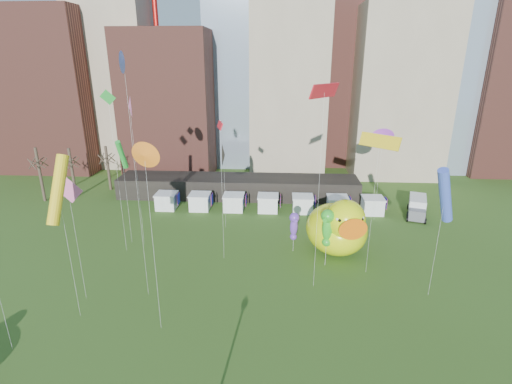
# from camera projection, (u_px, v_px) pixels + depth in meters

# --- Properties ---
(skyline) EXTENTS (101.00, 23.00, 68.00)m
(skyline) POSITION_uv_depth(u_px,v_px,m) (280.00, 56.00, 72.85)
(skyline) COLOR brown
(skyline) RESTS_ON ground
(pavilion) EXTENTS (38.00, 6.00, 3.20)m
(pavilion) POSITION_uv_depth(u_px,v_px,m) (238.00, 187.00, 61.77)
(pavilion) COLOR black
(pavilion) RESTS_ON ground
(vendor_tents) EXTENTS (33.24, 2.80, 2.40)m
(vendor_tents) POSITION_uv_depth(u_px,v_px,m) (268.00, 204.00, 55.99)
(vendor_tents) COLOR white
(vendor_tents) RESTS_ON ground
(bare_trees) EXTENTS (8.44, 6.44, 8.50)m
(bare_trees) POSITION_uv_depth(u_px,v_px,m) (73.00, 172.00, 61.11)
(bare_trees) COLOR #382B21
(bare_trees) RESTS_ON ground
(big_duck) EXTENTS (8.14, 9.90, 7.15)m
(big_duck) POSITION_uv_depth(u_px,v_px,m) (338.00, 227.00, 43.02)
(big_duck) COLOR #DEF10C
(big_duck) RESTS_ON ground
(small_duck) EXTENTS (3.70, 4.07, 2.84)m
(small_duck) POSITION_uv_depth(u_px,v_px,m) (337.00, 242.00, 43.96)
(small_duck) COLOR white
(small_duck) RESTS_ON ground
(seahorse_green) EXTENTS (1.82, 2.04, 6.48)m
(seahorse_green) POSITION_uv_depth(u_px,v_px,m) (328.00, 225.00, 39.92)
(seahorse_green) COLOR silver
(seahorse_green) RESTS_ON ground
(seahorse_purple) EXTENTS (1.28, 1.52, 4.83)m
(seahorse_purple) POSITION_uv_depth(u_px,v_px,m) (294.00, 224.00, 43.35)
(seahorse_purple) COLOR silver
(seahorse_purple) RESTS_ON ground
(box_truck) EXTENTS (3.89, 6.36, 2.54)m
(box_truck) POSITION_uv_depth(u_px,v_px,m) (417.00, 206.00, 54.35)
(box_truck) COLOR silver
(box_truck) RESTS_ON ground
(kite_0) EXTENTS (2.76, 3.35, 19.19)m
(kite_0) POSITION_uv_depth(u_px,v_px,m) (324.00, 92.00, 31.57)
(kite_0) COLOR silver
(kite_0) RESTS_ON ground
(kite_1) EXTENTS (1.05, 2.12, 17.34)m
(kite_1) POSITION_uv_depth(u_px,v_px,m) (130.00, 107.00, 41.08)
(kite_1) COLOR silver
(kite_1) RESTS_ON ground
(kite_2) EXTENTS (0.65, 2.65, 11.13)m
(kite_2) POSITION_uv_depth(u_px,v_px,m) (224.00, 155.00, 47.63)
(kite_2) COLOR silver
(kite_2) RESTS_ON ground
(kite_3) EXTENTS (1.36, 0.85, 18.15)m
(kite_3) POSITION_uv_depth(u_px,v_px,m) (109.00, 107.00, 39.46)
(kite_3) COLOR silver
(kite_3) RESTS_ON ground
(kite_4) EXTENTS (1.42, 3.24, 14.21)m
(kite_4) POSITION_uv_depth(u_px,v_px,m) (58.00, 190.00, 29.59)
(kite_4) COLOR silver
(kite_4) RESTS_ON ground
(kite_5) EXTENTS (0.57, 1.71, 21.69)m
(kite_5) POSITION_uv_depth(u_px,v_px,m) (124.00, 63.00, 29.59)
(kite_5) COLOR silver
(kite_5) RESTS_ON ground
(kite_6) EXTENTS (1.74, 1.04, 15.59)m
(kite_6) POSITION_uv_depth(u_px,v_px,m) (144.00, 155.00, 27.10)
(kite_6) COLOR silver
(kite_6) RESTS_ON ground
(kite_7) EXTENTS (2.17, 0.67, 12.64)m
(kite_7) POSITION_uv_depth(u_px,v_px,m) (383.00, 137.00, 49.40)
(kite_7) COLOR silver
(kite_7) RESTS_ON ground
(kite_8) EXTENTS (0.99, 2.31, 15.20)m
(kite_8) POSITION_uv_depth(u_px,v_px,m) (220.00, 126.00, 38.24)
(kite_8) COLOR silver
(kite_8) RESTS_ON ground
(kite_9) EXTENTS (2.50, 0.13, 11.99)m
(kite_9) POSITION_uv_depth(u_px,v_px,m) (68.00, 191.00, 32.33)
(kite_9) COLOR silver
(kite_9) RESTS_ON ground
(kite_11) EXTENTS (0.61, 2.07, 12.62)m
(kite_11) POSITION_uv_depth(u_px,v_px,m) (122.00, 155.00, 43.23)
(kite_11) COLOR silver
(kite_11) RESTS_ON ground
(kite_12) EXTENTS (3.31, 3.24, 14.46)m
(kite_12) POSITION_uv_depth(u_px,v_px,m) (380.00, 142.00, 35.70)
(kite_12) COLOR silver
(kite_12) RESTS_ON ground
(kite_13) EXTENTS (2.96, 2.80, 12.65)m
(kite_13) POSITION_uv_depth(u_px,v_px,m) (445.00, 196.00, 33.01)
(kite_13) COLOR silver
(kite_13) RESTS_ON ground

